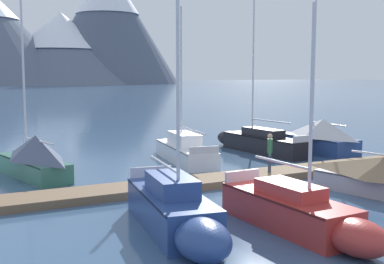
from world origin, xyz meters
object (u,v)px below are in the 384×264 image
sailboat_mid_dock_starboard (299,213)px  sailboat_far_berth (182,149)px  sailboat_mid_dock_port (176,211)px  person_on_dock (270,150)px  sailboat_second_berth (32,157)px  sailboat_last_slip (317,136)px  sailboat_end_of_dock (258,141)px

sailboat_mid_dock_starboard → sailboat_far_berth: bearing=78.2°
sailboat_mid_dock_port → person_on_dock: bearing=34.7°
sailboat_second_berth → sailboat_last_slip: bearing=-2.3°
sailboat_mid_dock_port → sailboat_last_slip: size_ratio=0.98×
sailboat_end_of_dock → person_on_dock: size_ratio=5.41×
sailboat_second_berth → sailboat_mid_dock_starboard: bearing=-65.8°
sailboat_far_berth → sailboat_mid_dock_port: bearing=-118.0°
sailboat_second_berth → person_on_dock: size_ratio=4.64×
sailboat_second_berth → sailboat_last_slip: sailboat_last_slip is taller
sailboat_far_berth → sailboat_end_of_dock: size_ratio=0.89×
sailboat_mid_dock_port → person_on_dock: size_ratio=5.34×
sailboat_mid_dock_starboard → person_on_dock: (3.88, 6.49, 0.67)m
sailboat_far_berth → person_on_dock: sailboat_far_berth is taller
sailboat_mid_dock_starboard → sailboat_second_berth: bearing=114.2°
sailboat_mid_dock_port → sailboat_end_of_dock: (11.13, 11.36, -0.05)m
sailboat_mid_dock_port → sailboat_mid_dock_starboard: 3.57m
person_on_dock → sailboat_far_berth: bearing=102.0°
sailboat_end_of_dock → person_on_dock: bearing=-122.1°
sailboat_mid_dock_starboard → sailboat_far_berth: 12.77m
sailboat_far_berth → sailboat_last_slip: (8.33, -1.35, 0.36)m
sailboat_mid_dock_port → person_on_dock: 8.63m
sailboat_second_berth → sailboat_mid_dock_port: (2.10, -10.20, -0.25)m
sailboat_second_berth → sailboat_end_of_dock: 13.29m
sailboat_mid_dock_port → sailboat_second_berth: bearing=101.7°
sailboat_mid_dock_starboard → sailboat_last_slip: bearing=45.6°
sailboat_second_berth → sailboat_last_slip: (16.23, -0.64, 0.03)m
sailboat_mid_dock_port → sailboat_far_berth: 12.36m
sailboat_mid_dock_starboard → sailboat_far_berth: size_ratio=0.80×
sailboat_mid_dock_port → sailboat_last_slip: bearing=34.1°
sailboat_mid_dock_starboard → sailboat_last_slip: size_ratio=0.71×
person_on_dock → sailboat_mid_dock_port: bearing=-145.3°
sailboat_second_berth → sailboat_far_berth: size_ratio=0.97×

